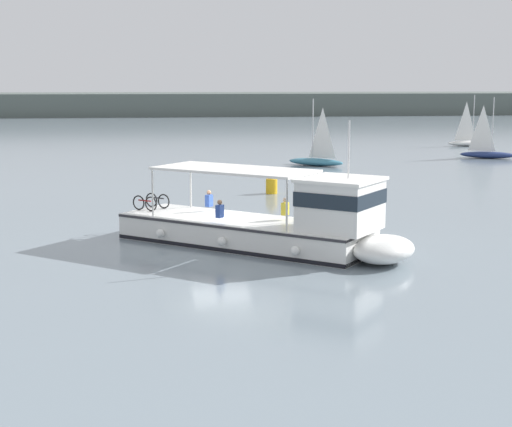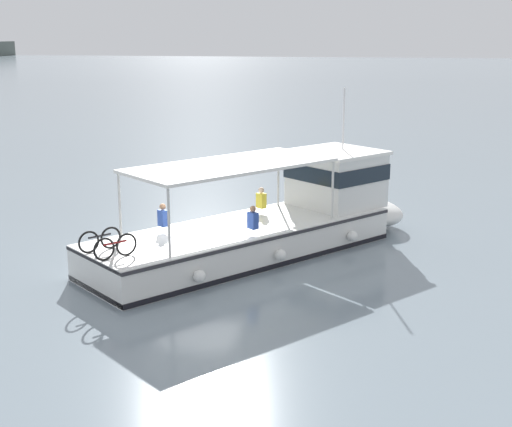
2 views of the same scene
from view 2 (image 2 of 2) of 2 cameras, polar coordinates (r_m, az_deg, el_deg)
ground_plane at (r=23.11m, az=-4.67°, el=-3.97°), size 400.00×400.00×0.00m
ferry_main at (r=24.33m, az=1.84°, el=-0.50°), size 11.82×10.41×5.32m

